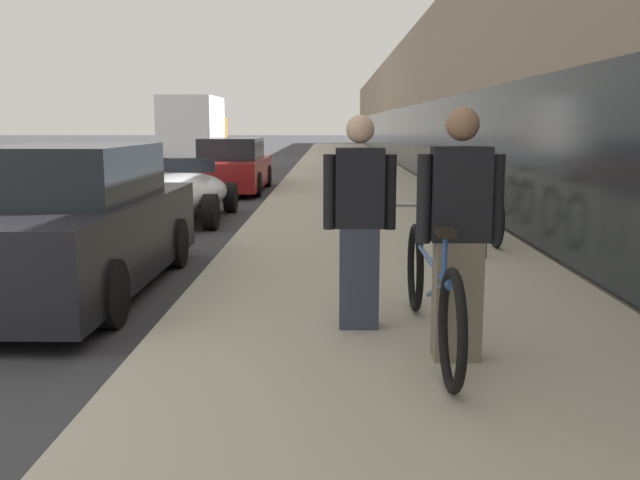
{
  "coord_description": "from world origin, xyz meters",
  "views": [
    {
      "loc": [
        4.73,
        -3.49,
        1.74
      ],
      "look_at": [
        4.44,
        14.51,
        -1.2
      ],
      "focal_mm": 40.0,
      "sensor_mm": 36.0,
      "label": 1
    }
  ],
  "objects_px": {
    "bike_rack_hoop": "(481,213)",
    "parked_sedan_far": "(232,167)",
    "cruiser_bike_nearest": "(488,213)",
    "tandem_bicycle": "(431,290)",
    "moving_truck": "(194,129)",
    "person_bystander": "(359,223)",
    "cruiser_bike_farthest": "(435,186)",
    "cruiser_bike_middle": "(457,196)",
    "parked_sedan_curbside": "(70,226)",
    "person_rider": "(459,235)",
    "vintage_roadster_curbside": "(180,194)"
  },
  "relations": [
    {
      "from": "cruiser_bike_nearest",
      "to": "moving_truck",
      "type": "xyz_separation_m",
      "value": [
        -8.77,
        25.01,
        0.99
      ]
    },
    {
      "from": "parked_sedan_far",
      "to": "vintage_roadster_curbside",
      "type": "bearing_deg",
      "value": -91.74
    },
    {
      "from": "bike_rack_hoop",
      "to": "vintage_roadster_curbside",
      "type": "relative_size",
      "value": 0.21
    },
    {
      "from": "tandem_bicycle",
      "to": "person_bystander",
      "type": "height_order",
      "value": "person_bystander"
    },
    {
      "from": "bike_rack_hoop",
      "to": "vintage_roadster_curbside",
      "type": "height_order",
      "value": "vintage_roadster_curbside"
    },
    {
      "from": "person_rider",
      "to": "vintage_roadster_curbside",
      "type": "height_order",
      "value": "person_rider"
    },
    {
      "from": "tandem_bicycle",
      "to": "cruiser_bike_middle",
      "type": "distance_m",
      "value": 7.12
    },
    {
      "from": "tandem_bicycle",
      "to": "cruiser_bike_nearest",
      "type": "height_order",
      "value": "tandem_bicycle"
    },
    {
      "from": "tandem_bicycle",
      "to": "parked_sedan_curbside",
      "type": "relative_size",
      "value": 0.6
    },
    {
      "from": "vintage_roadster_curbside",
      "to": "cruiser_bike_farthest",
      "type": "bearing_deg",
      "value": 17.35
    },
    {
      "from": "cruiser_bike_middle",
      "to": "vintage_roadster_curbside",
      "type": "xyz_separation_m",
      "value": [
        -4.88,
        0.83,
        -0.05
      ]
    },
    {
      "from": "cruiser_bike_middle",
      "to": "cruiser_bike_farthest",
      "type": "distance_m",
      "value": 2.34
    },
    {
      "from": "tandem_bicycle",
      "to": "parked_sedan_far",
      "type": "height_order",
      "value": "parked_sedan_far"
    },
    {
      "from": "person_rider",
      "to": "parked_sedan_curbside",
      "type": "distance_m",
      "value": 4.36
    },
    {
      "from": "bike_rack_hoop",
      "to": "parked_sedan_far",
      "type": "height_order",
      "value": "parked_sedan_far"
    },
    {
      "from": "tandem_bicycle",
      "to": "cruiser_bike_middle",
      "type": "height_order",
      "value": "tandem_bicycle"
    },
    {
      "from": "person_rider",
      "to": "cruiser_bike_farthest",
      "type": "height_order",
      "value": "person_rider"
    },
    {
      "from": "cruiser_bike_farthest",
      "to": "cruiser_bike_nearest",
      "type": "bearing_deg",
      "value": -89.42
    },
    {
      "from": "person_rider",
      "to": "bike_rack_hoop",
      "type": "relative_size",
      "value": 2.01
    },
    {
      "from": "bike_rack_hoop",
      "to": "parked_sedan_curbside",
      "type": "distance_m",
      "value": 4.77
    },
    {
      "from": "person_bystander",
      "to": "cruiser_bike_farthest",
      "type": "relative_size",
      "value": 1.0
    },
    {
      "from": "bike_rack_hoop",
      "to": "person_bystander",
      "type": "bearing_deg",
      "value": -116.67
    },
    {
      "from": "tandem_bicycle",
      "to": "cruiser_bike_nearest",
      "type": "relative_size",
      "value": 1.46
    },
    {
      "from": "person_bystander",
      "to": "parked_sedan_far",
      "type": "relative_size",
      "value": 0.35
    },
    {
      "from": "person_bystander",
      "to": "cruiser_bike_nearest",
      "type": "relative_size",
      "value": 0.92
    },
    {
      "from": "cruiser_bike_farthest",
      "to": "moving_truck",
      "type": "xyz_separation_m",
      "value": [
        -8.72,
        20.33,
        1.01
      ]
    },
    {
      "from": "moving_truck",
      "to": "vintage_roadster_curbside",
      "type": "bearing_deg",
      "value": -79.9
    },
    {
      "from": "parked_sedan_curbside",
      "to": "moving_truck",
      "type": "xyz_separation_m",
      "value": [
        -3.94,
        27.46,
        0.82
      ]
    },
    {
      "from": "cruiser_bike_farthest",
      "to": "parked_sedan_far",
      "type": "bearing_deg",
      "value": 138.32
    },
    {
      "from": "bike_rack_hoop",
      "to": "parked_sedan_far",
      "type": "xyz_separation_m",
      "value": [
        -4.41,
        9.8,
        -0.03
      ]
    },
    {
      "from": "bike_rack_hoop",
      "to": "cruiser_bike_farthest",
      "type": "xyz_separation_m",
      "value": [
        0.25,
        5.65,
        -0.15
      ]
    },
    {
      "from": "tandem_bicycle",
      "to": "person_bystander",
      "type": "distance_m",
      "value": 0.79
    },
    {
      "from": "person_bystander",
      "to": "parked_sedan_curbside",
      "type": "bearing_deg",
      "value": 148.95
    },
    {
      "from": "cruiser_bike_farthest",
      "to": "person_rider",
      "type": "bearing_deg",
      "value": -97.29
    },
    {
      "from": "bike_rack_hoop",
      "to": "cruiser_bike_nearest",
      "type": "xyz_separation_m",
      "value": [
        0.29,
        0.98,
        -0.13
      ]
    },
    {
      "from": "cruiser_bike_nearest",
      "to": "parked_sedan_far",
      "type": "xyz_separation_m",
      "value": [
        -4.71,
        8.82,
        0.1
      ]
    },
    {
      "from": "person_rider",
      "to": "parked_sedan_curbside",
      "type": "height_order",
      "value": "person_rider"
    },
    {
      "from": "person_rider",
      "to": "vintage_roadster_curbside",
      "type": "xyz_separation_m",
      "value": [
        -3.6,
        8.13,
        -0.52
      ]
    },
    {
      "from": "bike_rack_hoop",
      "to": "vintage_roadster_curbside",
      "type": "xyz_separation_m",
      "value": [
        -4.58,
        4.14,
        -0.18
      ]
    },
    {
      "from": "tandem_bicycle",
      "to": "bike_rack_hoop",
      "type": "xyz_separation_m",
      "value": [
        1.12,
        3.66,
        0.11
      ]
    },
    {
      "from": "parked_sedan_curbside",
      "to": "moving_truck",
      "type": "distance_m",
      "value": 27.76
    },
    {
      "from": "moving_truck",
      "to": "cruiser_bike_farthest",
      "type": "bearing_deg",
      "value": -66.79
    },
    {
      "from": "moving_truck",
      "to": "person_bystander",
      "type": "bearing_deg",
      "value": -76.8
    },
    {
      "from": "tandem_bicycle",
      "to": "vintage_roadster_curbside",
      "type": "height_order",
      "value": "same"
    },
    {
      "from": "parked_sedan_far",
      "to": "person_rider",
      "type": "bearing_deg",
      "value": -76.05
    },
    {
      "from": "cruiser_bike_middle",
      "to": "moving_truck",
      "type": "xyz_separation_m",
      "value": [
        -8.77,
        22.67,
        1.0
      ]
    },
    {
      "from": "tandem_bicycle",
      "to": "cruiser_bike_nearest",
      "type": "xyz_separation_m",
      "value": [
        1.41,
        4.64,
        -0.02
      ]
    },
    {
      "from": "bike_rack_hoop",
      "to": "moving_truck",
      "type": "distance_m",
      "value": 27.35
    },
    {
      "from": "vintage_roadster_curbside",
      "to": "cruiser_bike_middle",
      "type": "bearing_deg",
      "value": -9.65
    },
    {
      "from": "person_bystander",
      "to": "vintage_roadster_curbside",
      "type": "xyz_separation_m",
      "value": [
        -2.96,
        7.37,
        -0.5
      ]
    }
  ]
}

